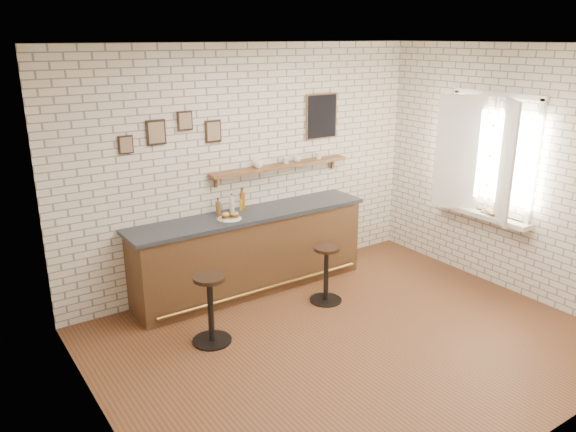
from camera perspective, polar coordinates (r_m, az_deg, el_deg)
name	(u,v)px	position (r m, az deg, el deg)	size (l,w,h in m)	color
ground	(349,342)	(6.08, 6.26, -12.56)	(5.00, 5.00, 0.00)	brown
bar_counter	(251,251)	(7.02, -3.77, -3.61)	(3.10, 0.65, 1.01)	#51361E
sandwich_plate	(229,219)	(6.64, -5.97, -0.26)	(0.28, 0.28, 0.01)	white
ciabatta_sandwich	(230,215)	(6.63, -5.91, 0.09)	(0.24, 0.18, 0.07)	#B08F48
potato_chips	(228,218)	(6.62, -6.16, -0.24)	(0.25, 0.18, 0.00)	gold
bitters_bottle_brown	(218,208)	(6.80, -7.10, 0.83)	(0.06, 0.06, 0.20)	brown
bitters_bottle_white	(232,205)	(6.88, -5.73, 1.17)	(0.06, 0.06, 0.23)	silver
bitters_bottle_amber	(242,201)	(6.95, -4.65, 1.53)	(0.07, 0.07, 0.28)	#924D17
condiment_bottle_yellow	(242,204)	(6.95, -4.69, 1.25)	(0.06, 0.06, 0.19)	gold
bar_stool_left	(211,307)	(5.92, -7.88, -9.15)	(0.41, 0.41, 0.75)	black
bar_stool_right	(326,272)	(6.75, 3.90, -5.72)	(0.41, 0.41, 0.70)	black
wall_shelf	(281,166)	(7.19, -0.73, 5.07)	(2.00, 0.18, 0.18)	brown
shelf_cup_a	(258,164)	(6.99, -3.08, 5.31)	(0.13, 0.13, 0.11)	white
shelf_cup_b	(286,160)	(7.22, -0.20, 5.67)	(0.10, 0.10, 0.09)	white
shelf_cup_c	(297,159)	(7.31, 0.92, 5.84)	(0.12, 0.12, 0.09)	white
shelf_cup_d	(319,156)	(7.52, 3.16, 6.14)	(0.10, 0.10, 0.09)	white
back_wall_decor	(266,122)	(7.06, -2.29, 9.51)	(2.96, 0.02, 0.56)	black
window_sill	(481,214)	(7.56, 19.02, 0.18)	(0.20, 1.35, 0.06)	white
casement_window	(485,157)	(7.35, 19.41, 5.70)	(0.40, 1.30, 1.56)	white
book_lower	(489,214)	(7.46, 19.71, 0.22)	(0.18, 0.25, 0.02)	tan
book_upper	(487,212)	(7.47, 19.56, 0.42)	(0.18, 0.25, 0.02)	tan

